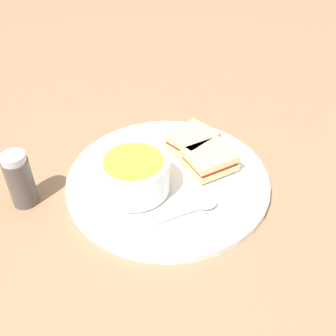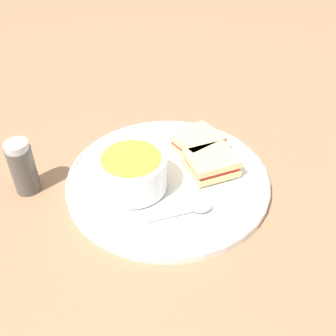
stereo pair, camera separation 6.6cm
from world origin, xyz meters
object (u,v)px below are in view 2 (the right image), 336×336
(soup_bowl, at_px, (132,172))
(sandwich_half_near, at_px, (211,163))
(salt_shaker, at_px, (23,167))
(spoon, at_px, (196,208))
(sandwich_half_far, at_px, (198,143))

(soup_bowl, xyz_separation_m, sandwich_half_near, (-0.07, 0.12, -0.01))
(soup_bowl, bearing_deg, salt_shaker, -77.01)
(spoon, height_order, salt_shaker, salt_shaker)
(salt_shaker, bearing_deg, sandwich_half_far, 123.23)
(spoon, relative_size, sandwich_half_far, 0.93)
(soup_bowl, relative_size, sandwich_half_far, 1.08)
(soup_bowl, height_order, salt_shaker, salt_shaker)
(sandwich_half_far, bearing_deg, soup_bowl, -32.25)
(spoon, bearing_deg, salt_shaker, 149.27)
(sandwich_half_near, height_order, sandwich_half_far, same)
(soup_bowl, xyz_separation_m, salt_shaker, (0.04, -0.17, 0.00))
(spoon, bearing_deg, sandwich_half_far, 68.84)
(spoon, distance_m, sandwich_half_far, 0.16)
(soup_bowl, bearing_deg, spoon, 77.12)
(soup_bowl, bearing_deg, sandwich_half_near, 122.88)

